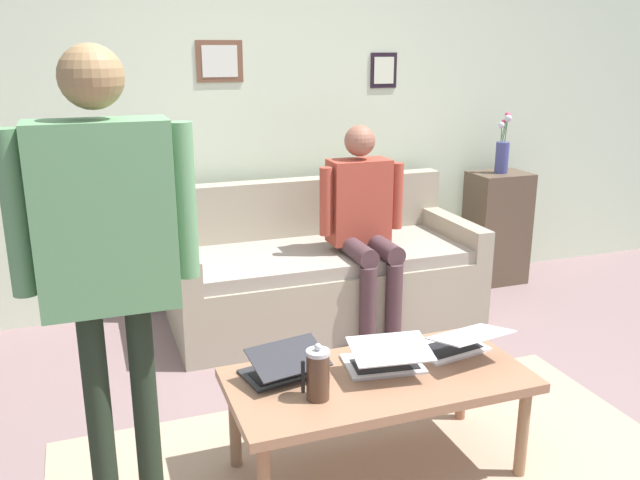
# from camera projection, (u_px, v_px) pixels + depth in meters

# --- Properties ---
(ground_plane) EXTENTS (7.68, 7.68, 0.00)m
(ground_plane) POSITION_uv_depth(u_px,v_px,m) (390.00, 469.00, 2.84)
(ground_plane) COLOR slate
(back_wall) EXTENTS (7.04, 0.11, 2.70)m
(back_wall) POSITION_uv_depth(u_px,v_px,m) (253.00, 106.00, 4.45)
(back_wall) COLOR beige
(back_wall) RESTS_ON ground_plane
(couch) EXTENTS (1.95, 0.86, 0.88)m
(couch) POSITION_uv_depth(u_px,v_px,m) (322.00, 274.00, 4.35)
(couch) COLOR #9F9580
(couch) RESTS_ON ground_plane
(coffee_table) EXTENTS (1.23, 0.59, 0.45)m
(coffee_table) POSITION_uv_depth(u_px,v_px,m) (378.00, 386.00, 2.73)
(coffee_table) COLOR #94684C
(coffee_table) RESTS_ON ground_plane
(laptop_left) EXTENTS (0.36, 0.37, 0.14)m
(laptop_left) POSITION_uv_depth(u_px,v_px,m) (385.00, 359.00, 2.76)
(laptop_left) COLOR silver
(laptop_left) RESTS_ON coffee_table
(laptop_center) EXTENTS (0.35, 0.31, 0.14)m
(laptop_center) POSITION_uv_depth(u_px,v_px,m) (284.00, 367.00, 2.70)
(laptop_center) COLOR #28282D
(laptop_center) RESTS_ON coffee_table
(laptop_right) EXTENTS (0.37, 0.42, 0.15)m
(laptop_right) POSITION_uv_depth(u_px,v_px,m) (455.00, 343.00, 2.91)
(laptop_right) COLOR silver
(laptop_right) RESTS_ON coffee_table
(french_press) EXTENTS (0.11, 0.09, 0.23)m
(french_press) POSITION_uv_depth(u_px,v_px,m) (318.00, 374.00, 2.51)
(french_press) COLOR #4C3323
(french_press) RESTS_ON coffee_table
(side_shelf) EXTENTS (0.42, 0.32, 0.84)m
(side_shelf) POSITION_uv_depth(u_px,v_px,m) (496.00, 228.00, 5.02)
(side_shelf) COLOR brown
(side_shelf) RESTS_ON ground_plane
(flower_vase) EXTENTS (0.10, 0.10, 0.44)m
(flower_vase) POSITION_uv_depth(u_px,v_px,m) (502.00, 152.00, 4.86)
(flower_vase) COLOR #414585
(flower_vase) RESTS_ON side_shelf
(person_standing) EXTENTS (0.60, 0.20, 1.75)m
(person_standing) POSITION_uv_depth(u_px,v_px,m) (106.00, 241.00, 2.20)
(person_standing) COLOR black
(person_standing) RESTS_ON ground_plane
(person_seated) EXTENTS (0.55, 0.51, 1.28)m
(person_seated) POSITION_uv_depth(u_px,v_px,m) (364.00, 217.00, 4.08)
(person_seated) COLOR #493136
(person_seated) RESTS_ON ground_plane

